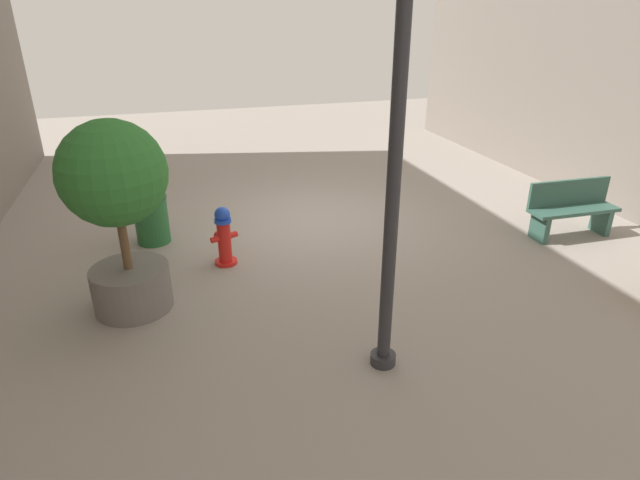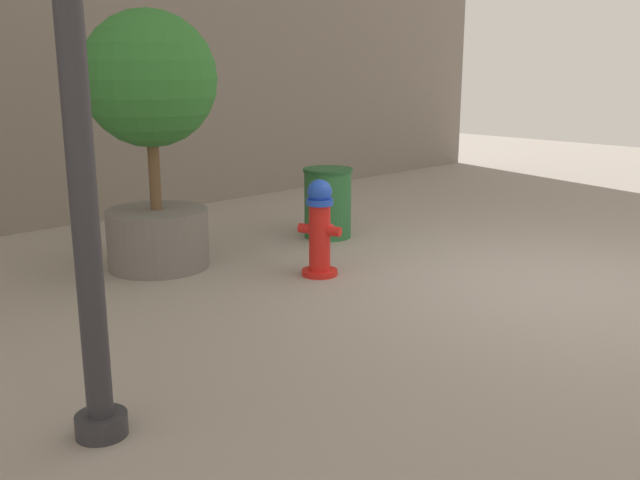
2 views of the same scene
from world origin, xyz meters
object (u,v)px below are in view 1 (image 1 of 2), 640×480
Objects in this scene: fire_hydrant at (224,236)px; trash_bin at (152,219)px; planter_tree at (117,200)px; bench_near at (571,208)px; street_lamp at (397,120)px.

fire_hydrant is 1.15× the size of trash_bin.
planter_tree is 2.37m from trash_bin.
planter_tree reaches higher than fire_hydrant.
planter_tree is (7.06, 0.33, 1.00)m from bench_near.
street_lamp reaches higher than trash_bin.
trash_bin is at bearing -14.54° from bench_near.
street_lamp is (-1.33, 2.97, 2.21)m from fire_hydrant.
fire_hydrant is 1.91m from planter_tree.
trash_bin is at bearing -60.04° from street_lamp.
street_lamp is at bearing 142.55° from planter_tree.
trash_bin is (2.37, -4.11, -2.27)m from street_lamp.
planter_tree is 0.56× the size of street_lamp.
bench_near is 5.46m from street_lamp.
bench_near is 0.63× the size of planter_tree.
bench_near reaches higher than trash_bin.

